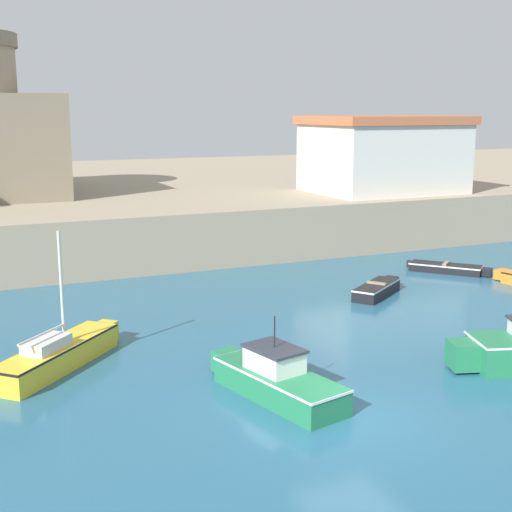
{
  "coord_description": "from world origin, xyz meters",
  "views": [
    {
      "loc": [
        -9.35,
        -14.8,
        7.92
      ],
      "look_at": [
        2.43,
        11.49,
        2.0
      ],
      "focal_mm": 50.0,
      "sensor_mm": 36.0,
      "label": 1
    }
  ],
  "objects_px": {
    "harbor_shed_near_wharf": "(383,154)",
    "sailboat_yellow_4": "(59,353)",
    "dinghy_black_3": "(377,289)",
    "motorboat_green_0": "(275,379)",
    "dinghy_black_7": "(447,268)"
  },
  "relations": [
    {
      "from": "motorboat_green_0",
      "to": "dinghy_black_3",
      "type": "relative_size",
      "value": 1.5
    },
    {
      "from": "motorboat_green_0",
      "to": "harbor_shed_near_wharf",
      "type": "height_order",
      "value": "harbor_shed_near_wharf"
    },
    {
      "from": "dinghy_black_3",
      "to": "motorboat_green_0",
      "type": "bearing_deg",
      "value": -137.11
    },
    {
      "from": "sailboat_yellow_4",
      "to": "harbor_shed_near_wharf",
      "type": "bearing_deg",
      "value": 34.83
    },
    {
      "from": "harbor_shed_near_wharf",
      "to": "sailboat_yellow_4",
      "type": "bearing_deg",
      "value": -145.17
    },
    {
      "from": "sailboat_yellow_4",
      "to": "dinghy_black_7",
      "type": "bearing_deg",
      "value": 16.29
    },
    {
      "from": "dinghy_black_7",
      "to": "harbor_shed_near_wharf",
      "type": "relative_size",
      "value": 0.4
    },
    {
      "from": "motorboat_green_0",
      "to": "dinghy_black_7",
      "type": "relative_size",
      "value": 1.45
    },
    {
      "from": "dinghy_black_3",
      "to": "sailboat_yellow_4",
      "type": "distance_m",
      "value": 14.49
    },
    {
      "from": "dinghy_black_3",
      "to": "dinghy_black_7",
      "type": "distance_m",
      "value": 6.14
    },
    {
      "from": "motorboat_green_0",
      "to": "sailboat_yellow_4",
      "type": "relative_size",
      "value": 1.1
    },
    {
      "from": "dinghy_black_3",
      "to": "harbor_shed_near_wharf",
      "type": "relative_size",
      "value": 0.38
    },
    {
      "from": "sailboat_yellow_4",
      "to": "harbor_shed_near_wharf",
      "type": "distance_m",
      "value": 27.61
    },
    {
      "from": "motorboat_green_0",
      "to": "harbor_shed_near_wharf",
      "type": "xyz_separation_m",
      "value": [
        17.14,
        20.35,
        4.72
      ]
    },
    {
      "from": "motorboat_green_0",
      "to": "dinghy_black_7",
      "type": "bearing_deg",
      "value": 36.02
    }
  ]
}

